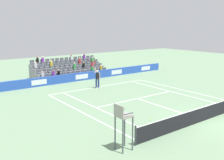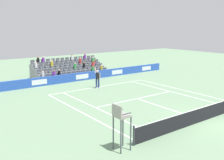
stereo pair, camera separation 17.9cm
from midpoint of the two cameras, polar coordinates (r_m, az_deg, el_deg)
name	(u,v)px [view 2 (the right image)]	position (r m, az deg, el deg)	size (l,w,h in m)	color
ground_plane	(204,121)	(17.75, 19.87, -8.45)	(80.00, 80.00, 0.00)	gray
line_baseline	(100,86)	(25.92, -2.38, -1.44)	(10.97, 0.10, 0.01)	white
line_service	(137,99)	(21.72, 5.76, -4.10)	(8.23, 0.10, 0.01)	white
line_centre_service	(166,108)	(19.58, 12.07, -6.10)	(0.10, 6.40, 0.01)	white
line_singles_sideline_left	(99,109)	(18.95, -2.65, -6.44)	(0.10, 11.89, 0.01)	white
line_singles_sideline_right	(174,92)	(24.31, 13.73, -2.67)	(0.10, 11.89, 0.01)	white
line_doubles_sideline_left	(82,113)	(18.27, -6.25, -7.20)	(0.10, 11.89, 0.01)	white
line_doubles_sideline_right	(184,90)	(25.35, 15.73, -2.19)	(0.10, 11.89, 0.01)	white
line_centre_mark	(101,87)	(25.84, -2.25, -1.48)	(0.10, 0.20, 0.01)	white
sponsor_barrier	(82,76)	(28.93, -6.52, 0.79)	(24.53, 0.22, 0.91)	blue
tennis_net	(204,113)	(17.59, 19.98, -6.94)	(11.97, 0.10, 1.07)	#33383D
tennis_player	(97,78)	(25.11, -3.03, 0.43)	(0.51, 0.39, 2.85)	navy
umpire_chair	(121,121)	(12.45, 2.38, -8.93)	(0.70, 0.70, 2.34)	#474C54
stadium_stand	(69,71)	(31.43, -9.20, 2.02)	(8.68, 3.80, 2.56)	gray
loose_tennis_ball	(150,120)	(16.94, 8.61, -8.71)	(0.07, 0.07, 0.07)	#D1E533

